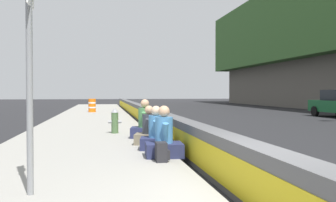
{
  "coord_description": "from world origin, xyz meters",
  "views": [
    {
      "loc": [
        -4.54,
        2.07,
        1.57
      ],
      "look_at": [
        6.9,
        0.08,
        1.29
      ],
      "focal_mm": 40.1,
      "sensor_mm": 36.0,
      "label": 1
    }
  ],
  "objects_px": {
    "construction_barrel": "(92,105)",
    "route_sign_post": "(30,46)",
    "seated_person_rear": "(149,132)",
    "seated_person_middle": "(156,136)",
    "seated_person_foreground": "(164,141)",
    "seated_person_far": "(145,126)",
    "backpack": "(162,152)",
    "fire_hydrant": "(115,120)"
  },
  "relations": [
    {
      "from": "seated_person_foreground",
      "to": "seated_person_far",
      "type": "xyz_separation_m",
      "value": [
        3.55,
        0.03,
        0.02
      ]
    },
    {
      "from": "seated_person_foreground",
      "to": "seated_person_middle",
      "type": "bearing_deg",
      "value": 1.19
    },
    {
      "from": "route_sign_post",
      "to": "construction_barrel",
      "type": "relative_size",
      "value": 3.79
    },
    {
      "from": "construction_barrel",
      "to": "route_sign_post",
      "type": "bearing_deg",
      "value": 179.36
    },
    {
      "from": "route_sign_post",
      "to": "fire_hydrant",
      "type": "bearing_deg",
      "value": -10.39
    },
    {
      "from": "seated_person_rear",
      "to": "construction_barrel",
      "type": "relative_size",
      "value": 1.12
    },
    {
      "from": "seated_person_rear",
      "to": "backpack",
      "type": "xyz_separation_m",
      "value": [
        -2.63,
        0.06,
        -0.14
      ]
    },
    {
      "from": "route_sign_post",
      "to": "seated_person_middle",
      "type": "xyz_separation_m",
      "value": [
        3.82,
        -2.31,
        -1.73
      ]
    },
    {
      "from": "route_sign_post",
      "to": "seated_person_middle",
      "type": "distance_m",
      "value": 4.78
    },
    {
      "from": "seated_person_foreground",
      "to": "seated_person_rear",
      "type": "bearing_deg",
      "value": 2.36
    },
    {
      "from": "seated_person_rear",
      "to": "seated_person_far",
      "type": "distance_m",
      "value": 1.5
    },
    {
      "from": "seated_person_rear",
      "to": "backpack",
      "type": "distance_m",
      "value": 2.63
    },
    {
      "from": "fire_hydrant",
      "to": "construction_barrel",
      "type": "relative_size",
      "value": 0.93
    },
    {
      "from": "fire_hydrant",
      "to": "seated_person_foreground",
      "type": "xyz_separation_m",
      "value": [
        -4.95,
        -0.92,
        -0.09
      ]
    },
    {
      "from": "seated_person_middle",
      "to": "backpack",
      "type": "xyz_separation_m",
      "value": [
        -1.68,
        0.12,
        -0.15
      ]
    },
    {
      "from": "fire_hydrant",
      "to": "seated_person_middle",
      "type": "xyz_separation_m",
      "value": [
        -3.85,
        -0.9,
        -0.11
      ]
    },
    {
      "from": "route_sign_post",
      "to": "seated_person_rear",
      "type": "height_order",
      "value": "route_sign_post"
    },
    {
      "from": "seated_person_far",
      "to": "construction_barrel",
      "type": "distance_m",
      "value": 15.69
    },
    {
      "from": "route_sign_post",
      "to": "fire_hydrant",
      "type": "relative_size",
      "value": 4.09
    },
    {
      "from": "seated_person_foreground",
      "to": "seated_person_far",
      "type": "distance_m",
      "value": 3.55
    },
    {
      "from": "seated_person_middle",
      "to": "construction_barrel",
      "type": "xyz_separation_m",
      "value": [
        18.01,
        2.06,
        0.14
      ]
    },
    {
      "from": "backpack",
      "to": "construction_barrel",
      "type": "xyz_separation_m",
      "value": [
        19.69,
        1.94,
        0.28
      ]
    },
    {
      "from": "seated_person_middle",
      "to": "seated_person_far",
      "type": "xyz_separation_m",
      "value": [
        2.45,
        0.01,
        0.04
      ]
    },
    {
      "from": "seated_person_middle",
      "to": "backpack",
      "type": "distance_m",
      "value": 1.69
    },
    {
      "from": "fire_hydrant",
      "to": "seated_person_middle",
      "type": "distance_m",
      "value": 3.95
    },
    {
      "from": "construction_barrel",
      "to": "backpack",
      "type": "bearing_deg",
      "value": -174.37
    },
    {
      "from": "backpack",
      "to": "fire_hydrant",
      "type": "bearing_deg",
      "value": 8.03
    },
    {
      "from": "fire_hydrant",
      "to": "construction_barrel",
      "type": "bearing_deg",
      "value": 4.69
    },
    {
      "from": "seated_person_middle",
      "to": "seated_person_rear",
      "type": "bearing_deg",
      "value": 3.71
    },
    {
      "from": "seated_person_foreground",
      "to": "backpack",
      "type": "relative_size",
      "value": 2.83
    },
    {
      "from": "route_sign_post",
      "to": "backpack",
      "type": "distance_m",
      "value": 3.59
    },
    {
      "from": "seated_person_middle",
      "to": "seated_person_far",
      "type": "height_order",
      "value": "seated_person_far"
    },
    {
      "from": "seated_person_rear",
      "to": "seated_person_far",
      "type": "height_order",
      "value": "seated_person_far"
    },
    {
      "from": "route_sign_post",
      "to": "seated_person_far",
      "type": "height_order",
      "value": "route_sign_post"
    },
    {
      "from": "fire_hydrant",
      "to": "seated_person_far",
      "type": "bearing_deg",
      "value": -147.4
    },
    {
      "from": "seated_person_far",
      "to": "construction_barrel",
      "type": "height_order",
      "value": "seated_person_far"
    },
    {
      "from": "fire_hydrant",
      "to": "backpack",
      "type": "relative_size",
      "value": 2.2
    },
    {
      "from": "seated_person_foreground",
      "to": "construction_barrel",
      "type": "xyz_separation_m",
      "value": [
        19.11,
        2.09,
        0.12
      ]
    },
    {
      "from": "route_sign_post",
      "to": "seated_person_rear",
      "type": "xyz_separation_m",
      "value": [
        4.77,
        -2.25,
        -1.74
      ]
    },
    {
      "from": "seated_person_foreground",
      "to": "seated_person_middle",
      "type": "xyz_separation_m",
      "value": [
        1.1,
        0.02,
        -0.01
      ]
    },
    {
      "from": "seated_person_far",
      "to": "construction_barrel",
      "type": "relative_size",
      "value": 1.27
    },
    {
      "from": "route_sign_post",
      "to": "backpack",
      "type": "relative_size",
      "value": 9.0
    }
  ]
}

